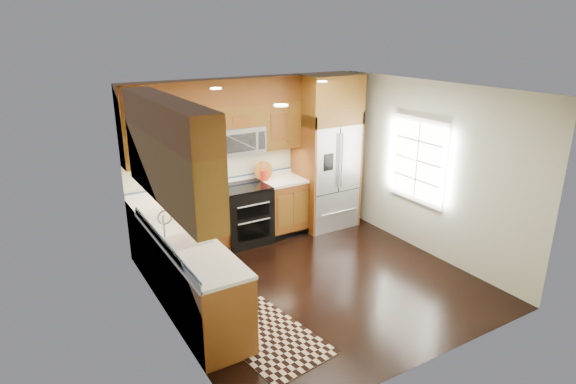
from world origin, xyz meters
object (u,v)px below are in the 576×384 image
range (245,215)px  utensil_crock (264,173)px  knife_block (181,186)px  refrigerator (326,152)px  rug (267,336)px

range → utensil_crock: (0.44, 0.14, 0.59)m
knife_block → utensil_crock: (1.37, -0.07, 0.01)m
refrigerator → utensil_crock: (-1.11, 0.18, -0.24)m
refrigerator → rug: refrigerator is taller
range → refrigerator: bearing=-1.4°
refrigerator → rug: size_ratio=1.79×
utensil_crock → knife_block: bearing=176.9°
range → utensil_crock: 0.75m
range → knife_block: 1.12m
range → utensil_crock: bearing=17.9°
range → refrigerator: size_ratio=0.36×
range → rug: (-0.92, -2.43, -0.46)m
knife_block → utensil_crock: 1.38m
refrigerator → knife_block: (-2.48, 0.25, -0.25)m
refrigerator → range: bearing=178.6°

